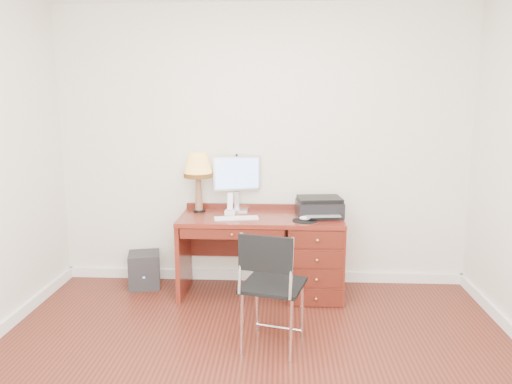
# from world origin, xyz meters

# --- Properties ---
(ground) EXTENTS (4.00, 4.00, 0.00)m
(ground) POSITION_xyz_m (0.00, 0.00, 0.00)
(ground) COLOR #3F160E
(ground) RESTS_ON ground
(room_shell) EXTENTS (4.00, 4.00, 4.00)m
(room_shell) POSITION_xyz_m (0.00, 0.63, 0.05)
(room_shell) COLOR silver
(room_shell) RESTS_ON ground
(desk) EXTENTS (1.50, 0.67, 0.75)m
(desk) POSITION_xyz_m (0.32, 1.40, 0.41)
(desk) COLOR maroon
(desk) RESTS_ON ground
(monitor) EXTENTS (0.45, 0.20, 0.53)m
(monitor) POSITION_xyz_m (-0.24, 1.64, 1.08)
(monitor) COLOR silver
(monitor) RESTS_ON desk
(keyboard) EXTENTS (0.41, 0.18, 0.02)m
(keyboard) POSITION_xyz_m (-0.22, 1.28, 0.76)
(keyboard) COLOR white
(keyboard) RESTS_ON desk
(mouse_pad) EXTENTS (0.22, 0.22, 0.04)m
(mouse_pad) POSITION_xyz_m (0.40, 1.24, 0.76)
(mouse_pad) COLOR black
(mouse_pad) RESTS_ON desk
(printer) EXTENTS (0.44, 0.36, 0.18)m
(printer) POSITION_xyz_m (0.54, 1.42, 0.84)
(printer) COLOR black
(printer) RESTS_ON desk
(leg_lamp) EXTENTS (0.28, 0.28, 0.57)m
(leg_lamp) POSITION_xyz_m (-0.60, 1.55, 1.17)
(leg_lamp) COLOR black
(leg_lamp) RESTS_ON desk
(phone) EXTENTS (0.10, 0.10, 0.21)m
(phone) POSITION_xyz_m (-0.29, 1.45, 0.81)
(phone) COLOR white
(phone) RESTS_ON desk
(pen_cup) EXTENTS (0.08, 0.08, 0.11)m
(pen_cup) POSITION_xyz_m (0.36, 1.60, 0.80)
(pen_cup) COLOR black
(pen_cup) RESTS_ON desk
(chair) EXTENTS (0.52, 0.52, 0.91)m
(chair) POSITION_xyz_m (0.13, 0.30, 0.55)
(chair) COLOR black
(chair) RESTS_ON ground
(equipment_box) EXTENTS (0.35, 0.35, 0.34)m
(equipment_box) POSITION_xyz_m (-1.15, 1.50, 0.17)
(equipment_box) COLOR black
(equipment_box) RESTS_ON ground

